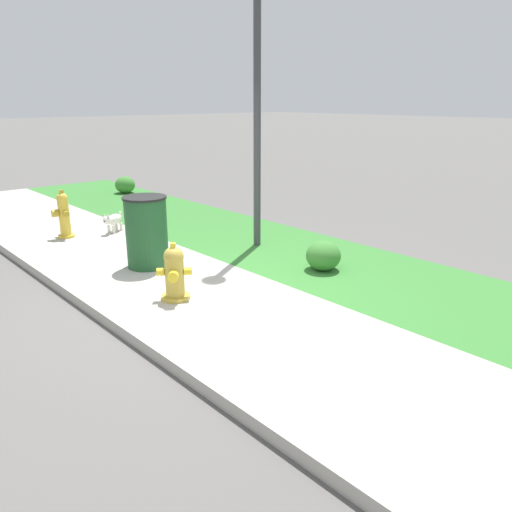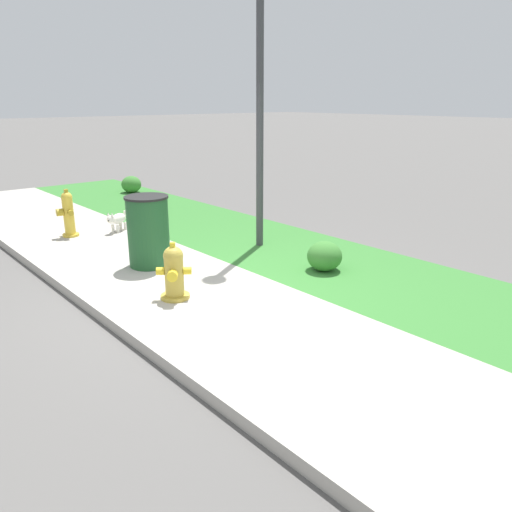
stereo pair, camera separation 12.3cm
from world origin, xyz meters
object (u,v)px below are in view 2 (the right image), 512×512
fire_hydrant_near_corner (68,214)px  shrub_bush_far_verge (325,256)px  street_lamp (260,29)px  trash_bin (148,232)px  shrub_bush_near_lamp (131,184)px  fire_hydrant_across_street (174,273)px  small_white_dog (117,219)px

fire_hydrant_near_corner → shrub_bush_far_verge: 4.39m
fire_hydrant_near_corner → street_lamp: bearing=-133.6°
trash_bin → shrub_bush_near_lamp: (-5.32, 2.48, -0.29)m
fire_hydrant_across_street → shrub_bush_far_verge: fire_hydrant_across_street is taller
trash_bin → shrub_bush_far_verge: size_ratio=2.08×
fire_hydrant_near_corner → trash_bin: size_ratio=0.82×
fire_hydrant_across_street → trash_bin: (-1.25, 0.38, 0.17)m
fire_hydrant_across_street → small_white_dog: bearing=-67.5°
fire_hydrant_across_street → shrub_bush_near_lamp: fire_hydrant_across_street is taller
fire_hydrant_near_corner → shrub_bush_far_verge: (3.94, 1.93, -0.19)m
trash_bin → shrub_bush_far_verge: 2.41m
fire_hydrant_across_street → shrub_bush_near_lamp: size_ratio=1.42×
shrub_bush_near_lamp → fire_hydrant_across_street: bearing=-23.5°
fire_hydrant_near_corner → small_white_dog: fire_hydrant_near_corner is taller
fire_hydrant_across_street → fire_hydrant_near_corner: 3.49m
street_lamp → shrub_bush_near_lamp: street_lamp is taller
fire_hydrant_near_corner → shrub_bush_near_lamp: bearing=-35.4°
small_white_dog → shrub_bush_near_lamp: size_ratio=0.95×
small_white_dog → street_lamp: size_ratio=0.10×
small_white_dog → street_lamp: street_lamp is taller
fire_hydrant_near_corner → shrub_bush_near_lamp: fire_hydrant_near_corner is taller
shrub_bush_far_verge → fire_hydrant_near_corner: bearing=-153.9°
fire_hydrant_across_street → trash_bin: trash_bin is taller
fire_hydrant_across_street → street_lamp: size_ratio=0.14×
shrub_bush_near_lamp → trash_bin: bearing=-25.0°
trash_bin → street_lamp: bearing=83.3°
trash_bin → shrub_bush_near_lamp: bearing=155.0°
shrub_bush_near_lamp → small_white_dog: bearing=-30.9°
fire_hydrant_across_street → shrub_bush_far_verge: 2.11m
fire_hydrant_near_corner → street_lamp: 4.23m
small_white_dog → shrub_bush_near_lamp: bearing=-150.3°
small_white_dog → street_lamp: (2.22, 1.33, 2.91)m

